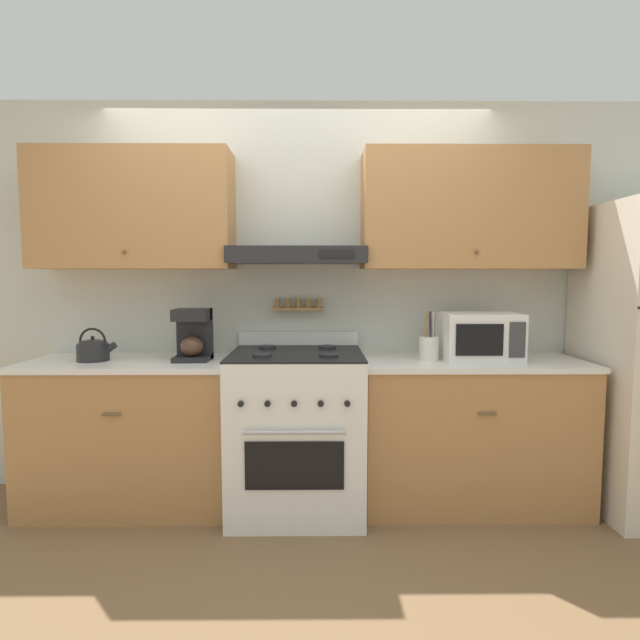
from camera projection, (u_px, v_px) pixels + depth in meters
ground_plane at (295, 528)px, 2.82m from camera, size 16.00×16.00×0.00m
wall_back at (302, 267)px, 3.27m from camera, size 5.20×0.46×2.55m
counter_left at (133, 432)px, 3.09m from camera, size 1.25×0.63×0.91m
counter_right at (470, 431)px, 3.10m from camera, size 1.35×0.63×0.91m
stove_range at (297, 430)px, 3.03m from camera, size 0.79×0.74×1.05m
tea_kettle at (93, 349)px, 3.02m from camera, size 0.24×0.19×0.20m
coffee_maker at (193, 335)px, 3.04m from camera, size 0.21×0.21×0.31m
microwave at (479, 336)px, 3.05m from camera, size 0.46×0.35×0.29m
utensil_crock at (429, 347)px, 3.03m from camera, size 0.12×0.12×0.30m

